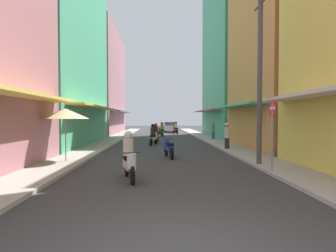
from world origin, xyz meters
TOP-DOWN VIEW (x-y plane):
  - ground_plane at (0.00, 17.97)m, footprint 96.65×96.65m
  - sidewalk_left at (-4.45, 17.97)m, footprint 1.77×51.93m
  - sidewalk_right at (4.45, 17.97)m, footprint 1.77×51.93m
  - building_left_mid at (-8.33, 16.54)m, footprint 7.05×12.43m
  - building_left_far at (-8.33, 30.19)m, footprint 7.05×13.40m
  - building_right_mid at (8.33, 13.57)m, footprint 7.05×8.68m
  - building_right_far at (8.33, 24.59)m, footprint 7.05×11.46m
  - motorbike_maroon at (1.93, 30.28)m, footprint 0.67×1.77m
  - motorbike_green at (0.12, 25.27)m, footprint 0.58×1.80m
  - motorbike_orange at (-0.14, 28.99)m, footprint 0.55×1.81m
  - motorbike_white at (-1.26, 4.97)m, footprint 0.67×1.77m
  - motorbike_red at (-0.48, 18.52)m, footprint 0.59×1.80m
  - motorbike_blue at (0.20, 9.79)m, footprint 0.61×1.79m
  - motorbike_silver at (-0.66, 15.99)m, footprint 0.70×1.76m
  - parked_car at (1.36, 34.56)m, footprint 2.01×4.20m
  - pedestrian_midway at (3.91, 12.56)m, footprint 0.44×0.44m
  - pedestrian_foreground at (4.62, 20.03)m, footprint 0.34×0.34m
  - vendor_umbrella at (-4.37, 8.17)m, footprint 2.02×2.02m
  - utility_pole at (3.82, 7.13)m, footprint 0.20×1.20m
  - street_sign_no_entry at (3.72, 5.65)m, footprint 0.07×0.60m

SIDE VIEW (x-z plane):
  - ground_plane at x=0.00m, z-range 0.00..0.00m
  - sidewalk_left at x=-4.45m, z-range 0.00..0.12m
  - sidewalk_right at x=4.45m, z-range 0.00..0.12m
  - motorbike_orange at x=-0.14m, z-range 0.02..0.99m
  - motorbike_blue at x=0.20m, z-range 0.02..0.99m
  - motorbike_maroon at x=1.93m, z-range -0.09..1.49m
  - motorbike_green at x=0.12m, z-range -0.09..1.49m
  - motorbike_white at x=-1.26m, z-range -0.09..1.49m
  - motorbike_red at x=-0.48m, z-range -0.09..1.49m
  - motorbike_silver at x=-0.66m, z-range -0.09..1.49m
  - parked_car at x=1.36m, z-range 0.01..1.46m
  - pedestrian_foreground at x=4.62m, z-range 0.00..1.64m
  - pedestrian_midway at x=3.91m, z-range 0.11..1.86m
  - street_sign_no_entry at x=3.72m, z-range 0.39..3.04m
  - vendor_umbrella at x=-4.37m, z-range 0.98..3.40m
  - utility_pole at x=3.82m, z-range 0.08..7.28m
  - building_left_far at x=-8.33m, z-range -0.01..12.72m
  - building_left_mid at x=-8.33m, z-range -0.01..13.76m
  - building_right_mid at x=8.33m, z-range -0.01..14.08m
  - building_right_far at x=8.33m, z-range -0.01..17.72m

